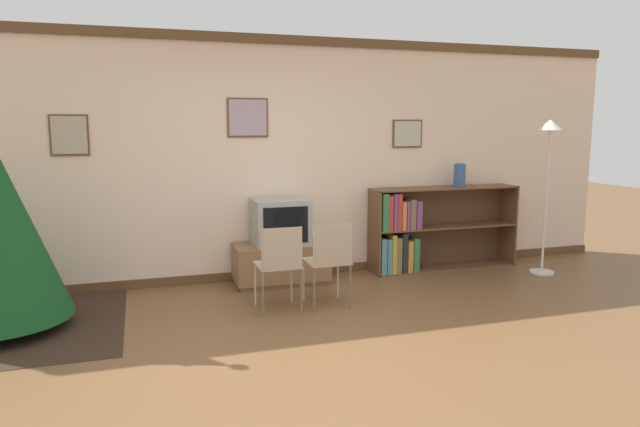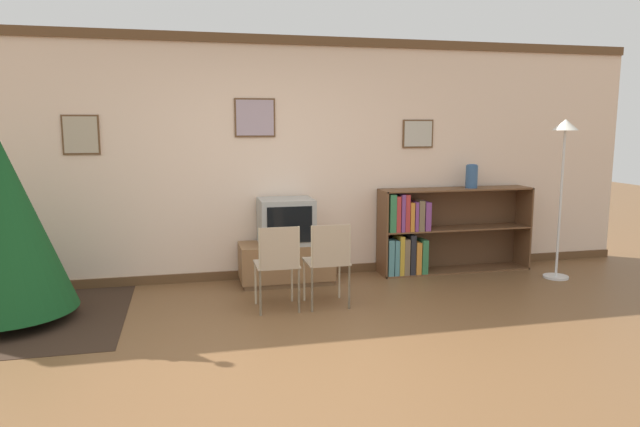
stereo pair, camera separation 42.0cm
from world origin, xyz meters
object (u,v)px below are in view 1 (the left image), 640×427
at_px(television, 281,222).
at_px(vase, 460,175).
at_px(tv_console, 281,264).
at_px(folding_chair_right, 329,259).
at_px(folding_chair_left, 280,263).
at_px(standing_lamp, 549,156).
at_px(bookshelf, 418,231).

distance_m(television, vase, 2.29).
bearing_deg(tv_console, television, -90.00).
bearing_deg(tv_console, vase, 1.73).
relative_size(tv_console, folding_chair_right, 1.24).
xyz_separation_m(tv_console, folding_chair_left, (-0.24, -0.95, 0.25)).
relative_size(folding_chair_left, vase, 2.93).
distance_m(tv_console, standing_lamp, 3.29).
bearing_deg(folding_chair_left, bookshelf, 27.66).
xyz_separation_m(television, bookshelf, (1.71, 0.08, -0.21)).
relative_size(folding_chair_right, bookshelf, 0.44).
bearing_deg(bookshelf, television, -177.47).
height_order(television, bookshelf, bookshelf).
xyz_separation_m(television, vase, (2.24, 0.07, 0.44)).
distance_m(bookshelf, standing_lamp, 1.71).
xyz_separation_m(bookshelf, standing_lamp, (1.33, -0.58, 0.90)).
xyz_separation_m(folding_chair_left, vase, (2.48, 1.02, 0.66)).
distance_m(folding_chair_right, vase, 2.34).
distance_m(television, folding_chair_left, 1.00).
relative_size(television, folding_chair_right, 0.71).
bearing_deg(folding_chair_left, vase, 22.28).
bearing_deg(standing_lamp, tv_console, 170.51).
height_order(folding_chair_right, bookshelf, bookshelf).
distance_m(television, bookshelf, 1.72).
height_order(television, folding_chair_right, television).
bearing_deg(vase, bookshelf, 179.44).
distance_m(television, folding_chair_right, 1.00).
xyz_separation_m(tv_console, folding_chair_right, (0.24, -0.95, 0.25)).
bearing_deg(bookshelf, vase, -0.56).
bearing_deg(folding_chair_right, bookshelf, 34.89).
xyz_separation_m(folding_chair_right, standing_lamp, (2.80, 0.44, 0.91)).
distance_m(tv_console, television, 0.47).
relative_size(tv_console, bookshelf, 0.55).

